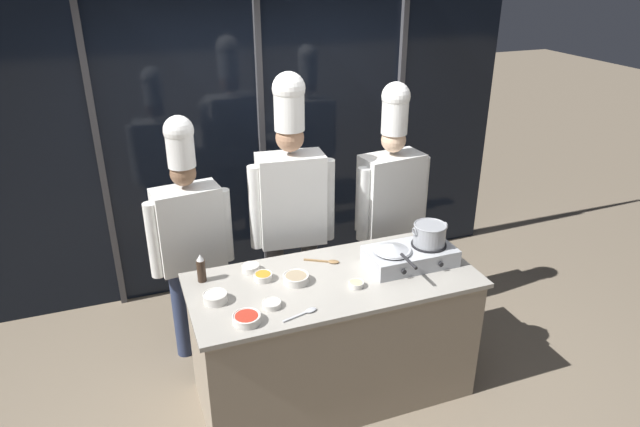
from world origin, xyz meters
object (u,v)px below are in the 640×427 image
(serving_spoon_solid, at_px, (306,312))
(chef_line, at_px, (391,194))
(squeeze_bottle_soy, at_px, (201,268))
(prep_bowl_chili_flakes, at_px, (247,318))
(prep_bowl_mushrooms, at_px, (296,278))
(serving_spoon_slotted, at_px, (329,261))
(prep_bowl_onion, at_px, (272,304))
(prep_bowl_bean_sprouts, at_px, (215,297))
(chef_sous, at_px, (291,198))
(portable_stove, at_px, (410,256))
(prep_bowl_carrots, at_px, (263,276))
(frying_pan, at_px, (393,248))
(prep_bowl_ginger, at_px, (356,284))
(chef_head, at_px, (189,229))
(stock_pot, at_px, (430,234))
(prep_bowl_rice, at_px, (251,268))

(serving_spoon_solid, bearing_deg, chef_line, 44.34)
(squeeze_bottle_soy, bearing_deg, prep_bowl_chili_flakes, -73.57)
(prep_bowl_mushrooms, relative_size, serving_spoon_slotted, 0.74)
(prep_bowl_onion, bearing_deg, serving_spoon_slotted, 36.68)
(prep_bowl_mushrooms, bearing_deg, chef_line, 34.48)
(squeeze_bottle_soy, bearing_deg, prep_bowl_bean_sprouts, -83.09)
(prep_bowl_onion, distance_m, chef_sous, 1.02)
(portable_stove, distance_m, prep_bowl_carrots, 0.98)
(prep_bowl_carrots, relative_size, serving_spoon_slotted, 0.54)
(frying_pan, distance_m, prep_bowl_mushrooms, 0.66)
(prep_bowl_ginger, xyz_separation_m, serving_spoon_solid, (-0.39, -0.16, -0.01))
(chef_head, bearing_deg, portable_stove, 142.14)
(stock_pot, height_order, prep_bowl_onion, stock_pot)
(prep_bowl_mushrooms, distance_m, prep_bowl_bean_sprouts, 0.52)
(chef_head, bearing_deg, chef_line, 170.75)
(squeeze_bottle_soy, distance_m, prep_bowl_onion, 0.55)
(portable_stove, distance_m, prep_bowl_rice, 1.06)
(prep_bowl_mushrooms, height_order, prep_bowl_bean_sprouts, prep_bowl_bean_sprouts)
(portable_stove, distance_m, frying_pan, 0.16)
(prep_bowl_bean_sprouts, height_order, chef_sous, chef_sous)
(chef_sous, bearing_deg, prep_bowl_mushrooms, 79.73)
(portable_stove, xyz_separation_m, prep_bowl_rice, (-1.02, 0.28, -0.03))
(squeeze_bottle_soy, bearing_deg, stock_pot, -10.25)
(prep_bowl_mushrooms, relative_size, prep_bowl_bean_sprouts, 1.15)
(serving_spoon_slotted, bearing_deg, stock_pot, -18.11)
(frying_pan, xyz_separation_m, prep_bowl_rice, (-0.88, 0.28, -0.12))
(prep_bowl_ginger, relative_size, prep_bowl_carrots, 0.82)
(prep_bowl_onion, relative_size, prep_bowl_carrots, 0.94)
(prep_bowl_bean_sprouts, distance_m, serving_spoon_slotted, 0.83)
(squeeze_bottle_soy, xyz_separation_m, serving_spoon_slotted, (0.84, -0.06, -0.08))
(prep_bowl_carrots, relative_size, chef_head, 0.06)
(prep_bowl_mushrooms, xyz_separation_m, chef_line, (1.00, 0.69, 0.15))
(chef_line, bearing_deg, prep_bowl_onion, 29.39)
(portable_stove, xyz_separation_m, chef_head, (-1.33, 0.78, 0.06))
(stock_pot, distance_m, serving_spoon_solid, 1.03)
(stock_pot, relative_size, prep_bowl_rice, 2.10)
(prep_bowl_mushrooms, xyz_separation_m, chef_sous, (0.19, 0.68, 0.25))
(prep_bowl_chili_flakes, distance_m, serving_spoon_slotted, 0.83)
(prep_bowl_onion, bearing_deg, serving_spoon_solid, -38.24)
(frying_pan, distance_m, prep_bowl_chili_flakes, 1.08)
(prep_bowl_carrots, xyz_separation_m, serving_spoon_slotted, (0.47, 0.06, -0.02))
(serving_spoon_solid, bearing_deg, prep_bowl_chili_flakes, 174.89)
(prep_bowl_ginger, bearing_deg, chef_head, 133.70)
(frying_pan, relative_size, squeeze_bottle_soy, 2.28)
(chef_line, bearing_deg, prep_bowl_mushrooms, 27.58)
(portable_stove, distance_m, prep_bowl_bean_sprouts, 1.30)
(prep_bowl_ginger, bearing_deg, frying_pan, 22.69)
(prep_bowl_mushrooms, distance_m, chef_head, 0.93)
(serving_spoon_solid, distance_m, chef_line, 1.49)
(squeeze_bottle_soy, xyz_separation_m, serving_spoon_solid, (0.50, -0.57, -0.08))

